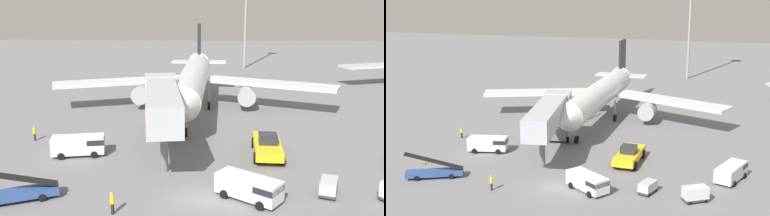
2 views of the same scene
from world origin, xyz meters
TOP-DOWN VIEW (x-y plane):
  - ground_plane at (0.00, 0.00)m, footprint 300.00×300.00m
  - airplane_at_gate at (-1.50, 28.20)m, footprint 40.58×38.31m
  - jet_bridge at (-3.93, 10.12)m, footprint 5.44×16.95m
  - pushback_tug at (6.48, 9.54)m, footprint 3.16×7.24m
  - belt_loader_truck at (-13.93, -1.35)m, footprint 6.43×4.09m
  - service_van_mid_right at (-12.00, 8.88)m, footprint 5.33×2.95m
  - service_van_outer_left at (3.88, -0.38)m, footprint 5.23×4.57m
  - baggage_cart_near_right at (10.07, 0.70)m, footprint 1.92×2.48m
  - ground_crew_worker_foreground at (-18.39, 13.35)m, footprint 0.37×0.37m
  - ground_crew_worker_midground at (-6.11, -3.00)m, footprint 0.45×0.45m
  - safety_cone_alpha at (-12.56, 14.61)m, footprint 0.41×0.41m

SIDE VIEW (x-z plane):
  - ground_plane at x=0.00m, z-range 0.00..0.00m
  - safety_cone_alpha at x=-12.56m, z-range 0.00..0.62m
  - baggage_cart_near_right at x=10.07m, z-range 0.08..1.38m
  - belt_loader_truck at x=-13.93m, z-range -0.79..2.30m
  - ground_crew_worker_foreground at x=-18.39m, z-range 0.05..1.68m
  - ground_crew_worker_midground at x=-6.11m, z-range 0.05..1.76m
  - pushback_tug at x=6.48m, z-range -0.09..2.23m
  - service_van_outer_left at x=3.88m, z-range 0.15..1.99m
  - service_van_mid_right at x=-12.00m, z-range 0.15..2.13m
  - airplane_at_gate at x=-1.50m, z-range -1.35..10.08m
  - jet_bridge at x=-3.93m, z-range 1.68..8.67m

